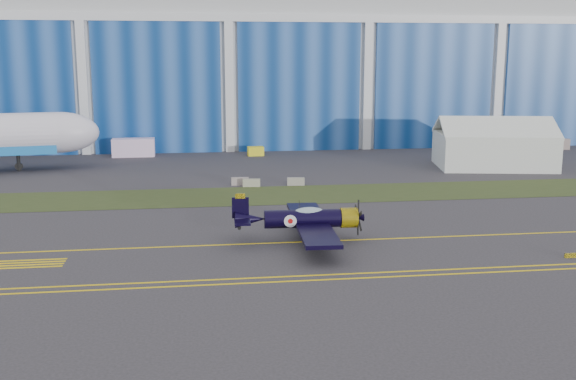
{
  "coord_description": "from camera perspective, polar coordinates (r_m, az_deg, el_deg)",
  "views": [
    {
      "loc": [
        -5.39,
        -56.55,
        14.48
      ],
      "look_at": [
        2.99,
        4.25,
        2.46
      ],
      "focal_mm": 42.0,
      "sensor_mm": 36.0,
      "label": 1
    }
  ],
  "objects": [
    {
      "name": "shipping_container",
      "position": [
        103.72,
        -12.95,
        3.53
      ],
      "size": [
        6.27,
        2.6,
        2.7
      ],
      "primitive_type": "cube",
      "rotation": [
        0.0,
        0.0,
        0.02
      ],
      "color": "#F2CCF6",
      "rests_on": "ground"
    },
    {
      "name": "edge_line_far",
      "position": [
        45.74,
        -0.68,
        -7.36
      ],
      "size": [
        80.0,
        0.2,
        0.02
      ],
      "primitive_type": "cube",
      "color": "yellow",
      "rests_on": "ground"
    },
    {
      "name": "hold_short_ladder",
      "position": [
        52.11,
        -21.62,
        -5.84
      ],
      "size": [
        6.0,
        2.4,
        0.02
      ],
      "primitive_type": null,
      "color": "yellow",
      "rests_on": "ground"
    },
    {
      "name": "gse_box",
      "position": [
        118.09,
        22.07,
        3.64
      ],
      "size": [
        3.14,
        2.44,
        1.67
      ],
      "primitive_type": "cube",
      "rotation": [
        0.0,
        0.0,
        -0.4
      ],
      "color": "#AD968F",
      "rests_on": "ground"
    },
    {
      "name": "barrier_c",
      "position": [
        78.0,
        0.67,
        0.72
      ],
      "size": [
        2.06,
        0.83,
        0.9
      ],
      "primitive_type": "cube",
      "rotation": [
        0.0,
        0.0,
        -0.12
      ],
      "color": "gray",
      "rests_on": "ground"
    },
    {
      "name": "taxiway_centreline",
      "position": [
        53.82,
        -1.81,
        -4.52
      ],
      "size": [
        200.0,
        0.2,
        0.02
      ],
      "primitive_type": "cube",
      "color": "yellow",
      "rests_on": "ground"
    },
    {
      "name": "barrier_b",
      "position": [
        77.27,
        -3.11,
        0.61
      ],
      "size": [
        2.05,
        0.79,
        0.9
      ],
      "primitive_type": "cube",
      "rotation": [
        0.0,
        0.0,
        -0.1
      ],
      "color": "#9F9E84",
      "rests_on": "ground"
    },
    {
      "name": "ground",
      "position": [
        58.63,
        -2.33,
        -3.23
      ],
      "size": [
        260.0,
        260.0,
        0.0
      ],
      "primitive_type": "plane",
      "color": "#39363B",
      "rests_on": "ground"
    },
    {
      "name": "guard_board_right",
      "position": [
        54.22,
        22.94,
        -5.12
      ],
      "size": [
        1.2,
        0.15,
        0.35
      ],
      "primitive_type": "cube",
      "color": "yellow",
      "rests_on": "ground"
    },
    {
      "name": "warbird",
      "position": [
        53.97,
        1.31,
        -2.44
      ],
      "size": [
        12.44,
        14.79,
        4.24
      ],
      "rotation": [
        0.0,
        0.0,
        -0.04
      ],
      "color": "black",
      "rests_on": "ground"
    },
    {
      "name": "barrier_a",
      "position": [
        78.32,
        -4.08,
        0.73
      ],
      "size": [
        2.03,
        0.71,
        0.9
      ],
      "primitive_type": "cube",
      "rotation": [
        0.0,
        0.0,
        -0.05
      ],
      "color": "gray",
      "rests_on": "ground"
    },
    {
      "name": "hangar",
      "position": [
        128.45,
        -5.55,
        11.25
      ],
      "size": [
        220.0,
        45.7,
        30.0
      ],
      "color": "silver",
      "rests_on": "ground"
    },
    {
      "name": "edge_line_near",
      "position": [
        44.8,
        -0.52,
        -7.76
      ],
      "size": [
        80.0,
        0.2,
        0.02
      ],
      "primitive_type": "cube",
      "color": "yellow",
      "rests_on": "ground"
    },
    {
      "name": "tent",
      "position": [
        94.86,
        17.04,
        3.93
      ],
      "size": [
        16.7,
        13.51,
        6.94
      ],
      "rotation": [
        0.0,
        0.0,
        -0.19
      ],
      "color": "silver",
      "rests_on": "ground"
    },
    {
      "name": "tug",
      "position": [
        102.09,
        -2.76,
        3.31
      ],
      "size": [
        2.46,
        1.64,
        1.38
      ],
      "primitive_type": "cube",
      "rotation": [
        0.0,
        0.0,
        0.07
      ],
      "color": "yellow",
      "rests_on": "ground"
    },
    {
      "name": "grass_median",
      "position": [
        72.22,
        -3.41,
        -0.49
      ],
      "size": [
        260.0,
        10.0,
        0.02
      ],
      "primitive_type": "cube",
      "color": "#475128",
      "rests_on": "ground"
    }
  ]
}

